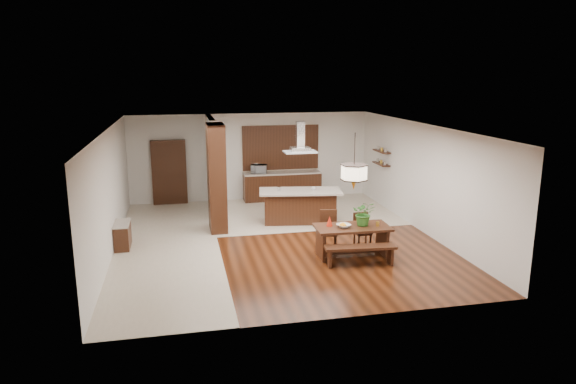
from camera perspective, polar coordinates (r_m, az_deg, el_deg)
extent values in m
plane|color=#341609|center=(13.29, -1.27, -5.32)|extent=(9.00, 9.00, 0.00)
cube|color=white|center=(12.68, -1.34, 7.22)|extent=(8.00, 9.00, 0.04)
cube|color=silver|center=(17.27, -4.12, 3.90)|extent=(8.00, 0.04, 2.90)
cube|color=silver|center=(8.68, 4.33, -5.38)|extent=(8.00, 0.04, 2.90)
cube|color=silver|center=(12.79, -19.18, -0.04)|extent=(0.04, 9.00, 2.90)
cube|color=silver|center=(14.19, 14.77, 1.50)|extent=(0.04, 9.00, 2.90)
cube|color=beige|center=(13.08, -13.25, -5.96)|extent=(2.50, 9.00, 0.01)
cube|color=beige|center=(15.88, 1.46, -2.22)|extent=(5.50, 4.00, 0.01)
cube|color=#3D230F|center=(12.68, -1.34, 7.15)|extent=(8.00, 9.00, 0.02)
cube|color=black|center=(13.90, -7.92, 1.56)|extent=(0.45, 1.00, 2.90)
cube|color=silver|center=(15.96, -8.50, 3.03)|extent=(0.18, 2.40, 2.90)
cube|color=black|center=(13.25, -17.90, -4.60)|extent=(0.37, 0.88, 0.63)
cube|color=black|center=(17.08, -13.06, 2.13)|extent=(1.10, 0.20, 2.10)
cube|color=black|center=(17.34, -0.65, 0.60)|extent=(2.60, 0.60, 0.90)
cube|color=#BAAFA3|center=(17.24, -0.66, 2.14)|extent=(2.60, 0.62, 0.05)
cube|color=brown|center=(17.35, -0.84, 4.98)|extent=(2.60, 0.08, 1.50)
cube|color=black|center=(16.47, 10.31, 3.10)|extent=(0.26, 0.90, 0.04)
cube|color=black|center=(16.41, 10.37, 4.47)|extent=(0.26, 0.90, 0.04)
cube|color=black|center=(12.05, 7.17, -3.92)|extent=(1.76, 0.92, 0.06)
cube|color=black|center=(11.96, 3.67, -5.78)|extent=(0.10, 0.69, 0.66)
cube|color=black|center=(12.39, 10.45, -5.30)|extent=(0.10, 0.69, 0.66)
imported|color=#2F6C24|center=(12.06, 8.44, -2.35)|extent=(0.64, 0.59, 0.59)
imported|color=beige|center=(11.91, 6.20, -3.76)|extent=(0.39, 0.39, 0.08)
cone|color=red|center=(11.98, 4.63, -3.24)|extent=(0.20, 0.20, 0.23)
cylinder|color=gold|center=(12.12, 9.93, -3.49)|extent=(0.09, 0.09, 0.11)
cube|color=black|center=(14.68, 1.32, -1.69)|extent=(2.11, 1.07, 0.90)
cube|color=#BAAFA3|center=(14.52, 1.37, 0.09)|extent=(2.44, 1.36, 0.05)
imported|color=white|center=(14.55, 2.86, 0.39)|extent=(0.15, 0.15, 0.09)
imported|color=#AFB0B6|center=(17.06, -3.26, 2.58)|extent=(0.58, 0.46, 0.29)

